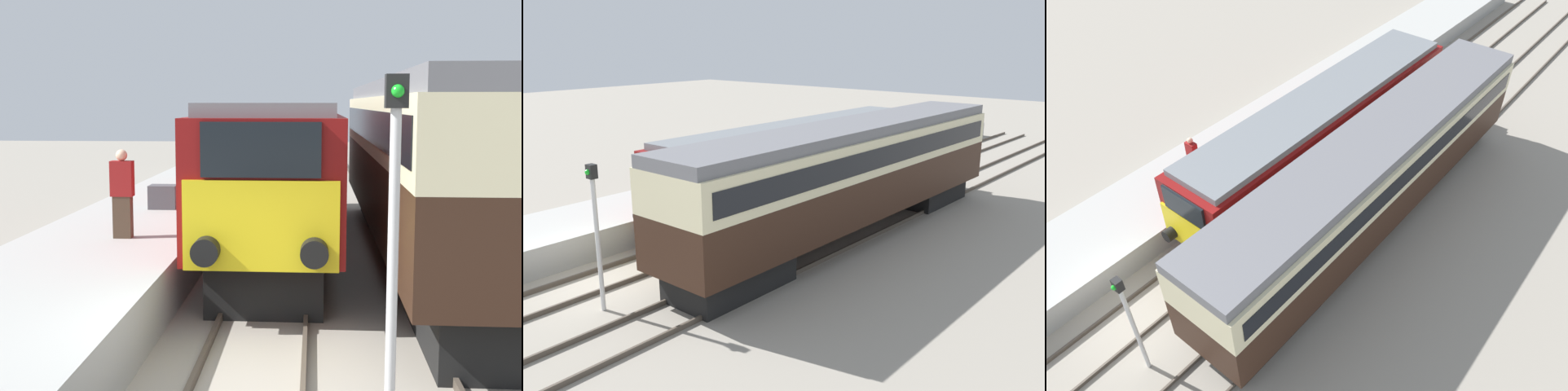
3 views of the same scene
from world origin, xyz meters
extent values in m
plane|color=gray|center=(0.00, 0.00, 0.00)|extent=(120.00, 120.00, 0.00)
cube|color=#A8A8A3|center=(-3.30, 8.00, 0.49)|extent=(3.50, 50.00, 0.98)
cube|color=#4C4238|center=(-0.72, 5.00, 0.07)|extent=(0.07, 60.00, 0.14)
cube|color=#4C4238|center=(0.72, 5.00, 0.07)|extent=(0.07, 60.00, 0.14)
cube|color=#4C4238|center=(2.68, 5.00, 0.07)|extent=(0.07, 60.00, 0.14)
cube|color=#4C4238|center=(4.12, 5.00, 0.07)|extent=(0.07, 60.00, 0.14)
cube|color=black|center=(0.00, 4.99, 0.50)|extent=(2.03, 4.00, 1.00)
cube|color=black|center=(0.00, 14.36, 0.50)|extent=(2.03, 4.00, 1.00)
cube|color=maroon|center=(0.00, 9.68, 2.21)|extent=(2.70, 14.37, 2.42)
cube|color=yellow|center=(0.00, 2.45, 1.72)|extent=(2.48, 0.10, 1.45)
cube|color=black|center=(0.00, 2.45, 2.93)|extent=(1.89, 0.10, 0.87)
cube|color=slate|center=(0.00, 9.68, 3.54)|extent=(2.38, 13.79, 0.24)
cylinder|color=black|center=(-0.85, 2.24, 1.35)|extent=(0.44, 0.35, 0.44)
cylinder|color=black|center=(0.85, 2.24, 1.35)|extent=(0.44, 0.35, 0.44)
cube|color=black|center=(3.40, 2.13, 0.47)|extent=(1.89, 3.60, 0.95)
cube|color=black|center=(3.40, 14.32, 0.47)|extent=(1.89, 3.60, 0.95)
cube|color=#331E14|center=(3.40, 8.23, 1.74)|extent=(2.70, 16.59, 1.59)
cube|color=beige|center=(3.40, 8.23, 3.16)|extent=(2.71, 16.59, 1.25)
cube|color=black|center=(3.40, 8.23, 3.16)|extent=(2.75, 15.93, 0.69)
cube|color=slate|center=(3.40, 8.23, 3.96)|extent=(2.48, 16.59, 0.36)
cube|color=#473828|center=(-2.96, 5.24, 1.40)|extent=(0.36, 0.24, 0.84)
cube|color=maroon|center=(-2.96, 5.24, 2.17)|extent=(0.44, 0.26, 0.70)
sphere|color=beige|center=(-2.96, 5.24, 2.63)|extent=(0.23, 0.23, 0.23)
cylinder|color=silver|center=(1.70, -0.95, 1.80)|extent=(0.12, 0.12, 3.60)
cube|color=black|center=(1.70, -0.95, 3.78)|extent=(0.24, 0.20, 0.36)
sphere|color=green|center=(1.70, -1.06, 3.78)|extent=(0.14, 0.14, 0.14)
cube|color=#4C4C51|center=(-2.99, 9.30, 1.28)|extent=(0.70, 0.56, 0.60)
camera|label=1|loc=(0.83, -8.80, 3.66)|focal=50.00mm
camera|label=2|loc=(14.44, -8.62, 7.02)|focal=40.00mm
camera|label=3|loc=(10.30, -4.16, 13.71)|focal=35.00mm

